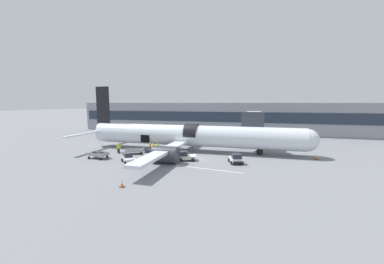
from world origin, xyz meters
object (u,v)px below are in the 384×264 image
(baggage_tug_lead, at_px, (186,156))
(baggage_cart_loading, at_px, (135,151))
(baggage_tug_spare, at_px, (152,154))
(ground_crew_helper, at_px, (153,148))
(baggage_tug_rear, at_px, (236,159))
(ground_crew_loader_a, at_px, (150,147))
(ground_crew_loader_b, at_px, (119,148))
(baggage_cart_queued, at_px, (99,155))
(airplane, at_px, (189,136))
(baggage_tug_mid, at_px, (129,158))
(ground_crew_supervisor, at_px, (158,147))
(ground_crew_driver, at_px, (118,147))

(baggage_tug_lead, distance_m, baggage_cart_loading, 9.83)
(baggage_tug_spare, bearing_deg, ground_crew_helper, 113.02)
(baggage_tug_rear, distance_m, ground_crew_loader_a, 16.10)
(ground_crew_loader_a, distance_m, ground_crew_loader_b, 5.34)
(baggage_cart_queued, bearing_deg, airplane, 38.53)
(baggage_tug_rear, bearing_deg, airplane, 142.95)
(baggage_tug_spare, xyz_separation_m, ground_crew_loader_a, (-2.38, 4.13, 0.22))
(baggage_cart_loading, bearing_deg, baggage_cart_queued, -129.67)
(ground_crew_loader_a, bearing_deg, baggage_tug_lead, -29.67)
(baggage_tug_mid, relative_size, ground_crew_supervisor, 1.72)
(ground_crew_supervisor, bearing_deg, airplane, 28.20)
(baggage_tug_mid, bearing_deg, baggage_cart_queued, 171.45)
(baggage_tug_rear, relative_size, baggage_cart_loading, 0.71)
(airplane, xyz_separation_m, ground_crew_helper, (-5.44, -3.52, -1.80))
(baggage_cart_loading, bearing_deg, baggage_tug_rear, -6.06)
(baggage_tug_spare, bearing_deg, ground_crew_loader_b, 170.72)
(baggage_cart_loading, bearing_deg, baggage_tug_mid, -70.01)
(baggage_tug_rear, bearing_deg, baggage_tug_mid, -166.61)
(ground_crew_loader_b, bearing_deg, baggage_cart_queued, -102.83)
(airplane, bearing_deg, baggage_cart_loading, -148.76)
(baggage_tug_spare, xyz_separation_m, ground_crew_loader_b, (-6.78, 1.11, 0.31))
(baggage_cart_queued, xyz_separation_m, ground_crew_supervisor, (6.97, 6.83, 0.35))
(baggage_tug_rear, bearing_deg, baggage_cart_loading, 173.94)
(baggage_tug_rear, height_order, baggage_tug_spare, baggage_tug_rear)
(baggage_tug_lead, distance_m, ground_crew_loader_b, 12.56)
(airplane, distance_m, baggage_tug_rear, 11.38)
(baggage_tug_spare, height_order, baggage_cart_queued, baggage_tug_spare)
(baggage_tug_spare, xyz_separation_m, baggage_cart_loading, (-3.95, 1.56, -0.20))
(baggage_cart_queued, height_order, ground_crew_driver, ground_crew_driver)
(baggage_tug_mid, bearing_deg, baggage_cart_loading, 109.99)
(baggage_cart_queued, xyz_separation_m, ground_crew_helper, (6.45, 5.95, 0.35))
(ground_crew_loader_a, bearing_deg, ground_crew_supervisor, -9.93)
(ground_crew_helper, bearing_deg, ground_crew_supervisor, 59.63)
(ground_crew_helper, bearing_deg, ground_crew_loader_b, -161.38)
(baggage_tug_mid, bearing_deg, ground_crew_loader_b, 134.11)
(airplane, bearing_deg, baggage_tug_spare, -122.79)
(airplane, bearing_deg, ground_crew_driver, -158.08)
(baggage_tug_mid, bearing_deg, ground_crew_supervisor, 80.89)
(baggage_tug_spare, bearing_deg, baggage_cart_loading, 158.43)
(baggage_tug_spare, relative_size, baggage_cart_loading, 0.88)
(ground_crew_loader_b, xyz_separation_m, ground_crew_helper, (5.52, 1.86, -0.03))
(ground_crew_supervisor, bearing_deg, baggage_cart_queued, -135.57)
(baggage_cart_loading, xyz_separation_m, ground_crew_supervisor, (3.20, 2.29, 0.48))
(baggage_tug_mid, distance_m, baggage_tug_spare, 4.33)
(airplane, bearing_deg, baggage_tug_lead, -77.84)
(ground_crew_loader_a, xyz_separation_m, ground_crew_loader_b, (-4.40, -3.03, 0.09))
(baggage_cart_loading, relative_size, baggage_cart_queued, 0.99)
(airplane, distance_m, ground_crew_loader_b, 12.34)
(baggage_cart_queued, xyz_separation_m, ground_crew_loader_b, (0.93, 4.09, 0.38))
(baggage_tug_lead, bearing_deg, ground_crew_loader_a, 150.33)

